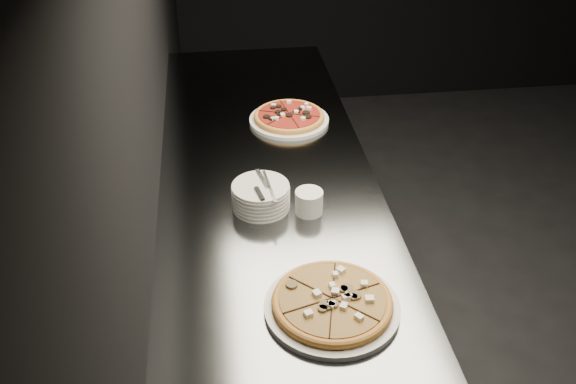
{
  "coord_description": "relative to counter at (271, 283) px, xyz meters",
  "views": [
    {
      "loc": [
        -2.3,
        -1.83,
        2.12
      ],
      "look_at": [
        -2.08,
        -0.13,
        0.96
      ],
      "focal_mm": 40.0,
      "sensor_mm": 36.0,
      "label": 1
    }
  ],
  "objects": [
    {
      "name": "pizza_tomato",
      "position": [
        0.13,
        0.43,
        0.48
      ],
      "size": [
        0.36,
        0.36,
        0.04
      ],
      "rotation": [
        0.0,
        0.0,
        -0.35
      ],
      "color": "silver",
      "rests_on": "counter"
    },
    {
      "name": "pizza_mushroom",
      "position": [
        0.1,
        -0.63,
        0.48
      ],
      "size": [
        0.39,
        0.39,
        0.04
      ],
      "rotation": [
        0.0,
        0.0,
        0.29
      ],
      "color": "silver",
      "rests_on": "counter"
    },
    {
      "name": "counter",
      "position": [
        0.0,
        0.0,
        0.0
      ],
      "size": [
        0.74,
        2.44,
        0.92
      ],
      "color": "slate",
      "rests_on": "floor"
    },
    {
      "name": "ramekin",
      "position": [
        0.11,
        -0.19,
        0.5
      ],
      "size": [
        0.09,
        0.09,
        0.08
      ],
      "color": "silver",
      "rests_on": "counter"
    },
    {
      "name": "cutlery",
      "position": [
        -0.03,
        -0.16,
        0.54
      ],
      "size": [
        0.06,
        0.2,
        0.01
      ],
      "rotation": [
        0.0,
        0.0,
        0.21
      ],
      "color": "silver",
      "rests_on": "plate_stack"
    },
    {
      "name": "wall_left",
      "position": [
        -0.37,
        0.0,
        0.94
      ],
      "size": [
        0.02,
        5.0,
        2.8
      ],
      "primitive_type": "cube",
      "color": "black",
      "rests_on": "floor"
    },
    {
      "name": "plate_stack",
      "position": [
        -0.04,
        -0.14,
        0.5
      ],
      "size": [
        0.18,
        0.18,
        0.08
      ],
      "color": "silver",
      "rests_on": "counter"
    }
  ]
}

